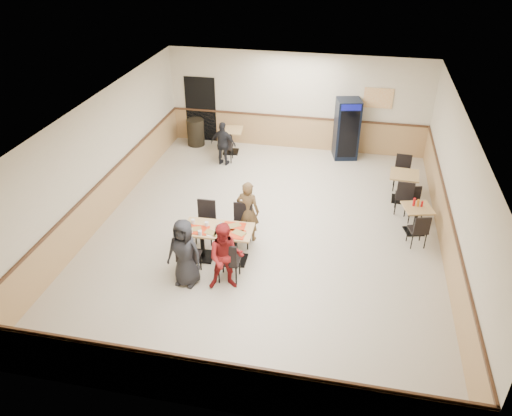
% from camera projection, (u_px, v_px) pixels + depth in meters
% --- Properties ---
extents(ground, '(10.00, 10.00, 0.00)m').
position_uv_depth(ground, '(267.00, 231.00, 11.85)').
color(ground, beige).
rests_on(ground, ground).
extents(room_shell, '(10.00, 10.00, 10.00)m').
position_uv_depth(room_shell, '(349.00, 169.00, 13.38)').
color(room_shell, silver).
rests_on(room_shell, ground).
extents(main_table, '(1.49, 0.78, 0.79)m').
position_uv_depth(main_table, '(219.00, 239.00, 10.66)').
color(main_table, black).
rests_on(main_table, ground).
extents(main_chairs, '(1.35, 1.76, 0.99)m').
position_uv_depth(main_chairs, '(216.00, 240.00, 10.68)').
color(main_chairs, black).
rests_on(main_chairs, ground).
extents(diner_woman_left, '(0.77, 0.55, 1.48)m').
position_uv_depth(diner_woman_left, '(185.00, 253.00, 9.86)').
color(diner_woman_left, black).
rests_on(diner_woman_left, ground).
extents(diner_woman_right, '(0.84, 0.72, 1.48)m').
position_uv_depth(diner_woman_right, '(226.00, 257.00, 9.74)').
color(diner_woman_right, maroon).
rests_on(diner_woman_right, ground).
extents(diner_man_opposite, '(0.57, 0.41, 1.47)m').
position_uv_depth(diner_man_opposite, '(248.00, 211.00, 11.23)').
color(diner_man_opposite, brown).
rests_on(diner_man_opposite, ground).
extents(lone_diner, '(0.81, 0.43, 1.32)m').
position_uv_depth(lone_diner, '(223.00, 144.00, 14.63)').
color(lone_diner, black).
rests_on(lone_diner, ground).
extents(tabletop_clutter, '(1.29, 0.66, 0.12)m').
position_uv_depth(tabletop_clutter, '(218.00, 229.00, 10.46)').
color(tabletop_clutter, red).
rests_on(tabletop_clutter, main_table).
extents(side_table_near, '(0.78, 0.78, 0.68)m').
position_uv_depth(side_table_near, '(416.00, 216.00, 11.61)').
color(side_table_near, black).
rests_on(side_table_near, ground).
extents(side_table_near_chair_south, '(0.49, 0.49, 0.86)m').
position_uv_depth(side_table_near_chair_south, '(418.00, 229.00, 11.16)').
color(side_table_near_chair_south, black).
rests_on(side_table_near_chair_south, ground).
extents(side_table_near_chair_north, '(0.49, 0.49, 0.86)m').
position_uv_depth(side_table_near_chair_north, '(415.00, 205.00, 12.07)').
color(side_table_near_chair_north, black).
rests_on(side_table_near_chair_north, ground).
extents(side_table_far, '(0.76, 0.76, 0.77)m').
position_uv_depth(side_table_far, '(403.00, 183.00, 12.86)').
color(side_table_far, black).
rests_on(side_table_far, ground).
extents(side_table_far_chair_south, '(0.48, 0.48, 0.97)m').
position_uv_depth(side_table_far_chair_south, '(404.00, 195.00, 12.36)').
color(side_table_far_chair_south, black).
rests_on(side_table_far_chair_south, ground).
extents(side_table_far_chair_north, '(0.48, 0.48, 0.97)m').
position_uv_depth(side_table_far_chair_north, '(402.00, 173.00, 13.39)').
color(side_table_far_chair_north, black).
rests_on(side_table_far_chair_north, ground).
extents(condiment_caddy, '(0.23, 0.06, 0.20)m').
position_uv_depth(condiment_caddy, '(417.00, 203.00, 11.49)').
color(condiment_caddy, '#B30C0F').
rests_on(condiment_caddy, side_table_near).
extents(back_table, '(0.79, 0.79, 0.77)m').
position_uv_depth(back_table, '(231.00, 137.00, 15.44)').
color(back_table, black).
rests_on(back_table, ground).
extents(back_table_chair_lone, '(0.50, 0.50, 0.97)m').
position_uv_depth(back_table_chair_lone, '(226.00, 146.00, 14.94)').
color(back_table_chair_lone, black).
rests_on(back_table_chair_lone, ground).
extents(pepsi_cooler, '(0.82, 0.82, 1.82)m').
position_uv_depth(pepsi_cooler, '(347.00, 129.00, 14.96)').
color(pepsi_cooler, black).
rests_on(pepsi_cooler, ground).
extents(trash_bin, '(0.54, 0.54, 0.86)m').
position_uv_depth(trash_bin, '(196.00, 132.00, 15.99)').
color(trash_bin, black).
rests_on(trash_bin, ground).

